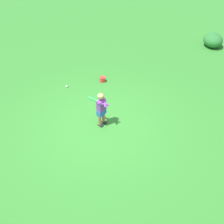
% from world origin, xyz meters
% --- Properties ---
extents(ground_plane, '(40.00, 40.00, 0.00)m').
position_xyz_m(ground_plane, '(0.00, 0.00, 0.00)').
color(ground_plane, '#2D7528').
extents(child_batter, '(0.38, 0.58, 1.08)m').
position_xyz_m(child_batter, '(-0.10, 0.05, 0.65)').
color(child_batter, '#232328').
rests_on(child_batter, ground).
extents(play_ball_near_batter, '(0.08, 0.08, 0.08)m').
position_xyz_m(play_ball_near_batter, '(-2.06, -1.17, 0.04)').
color(play_ball_near_batter, white).
rests_on(play_ball_near_batter, ground).
extents(play_ball_center_lawn, '(0.08, 0.08, 0.08)m').
position_xyz_m(play_ball_center_lawn, '(-1.43, 0.00, 0.04)').
color(play_ball_center_lawn, yellow).
rests_on(play_ball_center_lawn, ground).
extents(toy_bucket, '(0.22, 0.22, 0.19)m').
position_xyz_m(toy_bucket, '(-2.39, 0.08, 0.10)').
color(toy_bucket, red).
rests_on(toy_bucket, ground).
extents(shrub_right_background, '(0.96, 0.81, 0.60)m').
position_xyz_m(shrub_right_background, '(-5.14, 5.03, 0.30)').
color(shrub_right_background, '#286B2D').
rests_on(shrub_right_background, ground).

